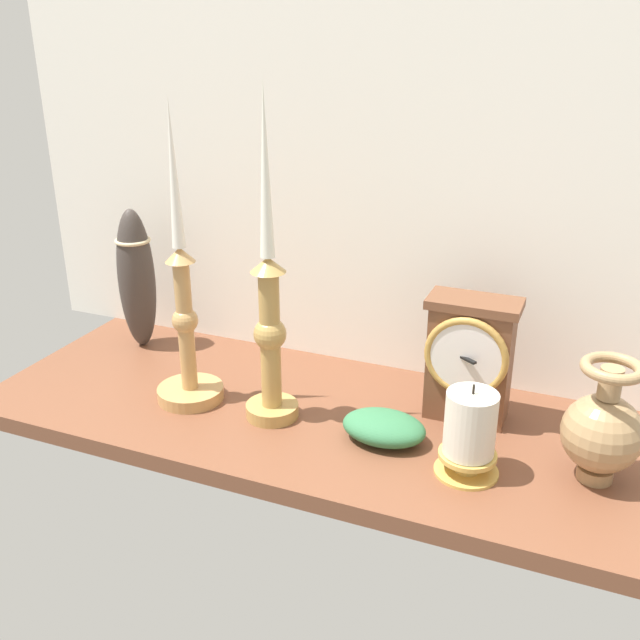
{
  "coord_description": "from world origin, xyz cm",
  "views": [
    {
      "loc": [
        31.57,
        -80.9,
        50.62
      ],
      "look_at": [
        -1.94,
        0.0,
        14.0
      ],
      "focal_mm": 40.37,
      "sensor_mm": 36.0,
      "label": 1
    }
  ],
  "objects_px": {
    "candlestick_tall_left": "(185,325)",
    "brass_vase_bulbous": "(602,429)",
    "tall_ceramic_vase": "(137,278)",
    "candlestick_tall_center": "(270,320)",
    "pillar_candle_front": "(469,434)",
    "mantel_clock": "(469,358)"
  },
  "relations": [
    {
      "from": "candlestick_tall_center",
      "to": "tall_ceramic_vase",
      "type": "bearing_deg",
      "value": 157.11
    },
    {
      "from": "mantel_clock",
      "to": "pillar_candle_front",
      "type": "relative_size",
      "value": 1.44
    },
    {
      "from": "candlestick_tall_left",
      "to": "candlestick_tall_center",
      "type": "xyz_separation_m",
      "value": [
        0.13,
        0.0,
        0.03
      ]
    },
    {
      "from": "candlestick_tall_left",
      "to": "brass_vase_bulbous",
      "type": "xyz_separation_m",
      "value": [
        0.55,
        0.01,
        -0.05
      ]
    },
    {
      "from": "brass_vase_bulbous",
      "to": "pillar_candle_front",
      "type": "xyz_separation_m",
      "value": [
        -0.14,
        -0.05,
        -0.01
      ]
    },
    {
      "from": "mantel_clock",
      "to": "brass_vase_bulbous",
      "type": "height_order",
      "value": "mantel_clock"
    },
    {
      "from": "candlestick_tall_left",
      "to": "mantel_clock",
      "type": "bearing_deg",
      "value": 14.71
    },
    {
      "from": "tall_ceramic_vase",
      "to": "candlestick_tall_center",
      "type": "bearing_deg",
      "value": -22.89
    },
    {
      "from": "tall_ceramic_vase",
      "to": "pillar_candle_front",
      "type": "bearing_deg",
      "value": -15.48
    },
    {
      "from": "brass_vase_bulbous",
      "to": "pillar_candle_front",
      "type": "distance_m",
      "value": 0.15
    },
    {
      "from": "brass_vase_bulbous",
      "to": "tall_ceramic_vase",
      "type": "relative_size",
      "value": 0.66
    },
    {
      "from": "candlestick_tall_center",
      "to": "pillar_candle_front",
      "type": "bearing_deg",
      "value": -6.67
    },
    {
      "from": "candlestick_tall_center",
      "to": "pillar_candle_front",
      "type": "relative_size",
      "value": 3.74
    },
    {
      "from": "candlestick_tall_left",
      "to": "pillar_candle_front",
      "type": "relative_size",
      "value": 3.55
    },
    {
      "from": "candlestick_tall_center",
      "to": "tall_ceramic_vase",
      "type": "relative_size",
      "value": 1.92
    },
    {
      "from": "candlestick_tall_left",
      "to": "tall_ceramic_vase",
      "type": "distance_m",
      "value": 0.22
    },
    {
      "from": "mantel_clock",
      "to": "brass_vase_bulbous",
      "type": "xyz_separation_m",
      "value": [
        0.17,
        -0.08,
        -0.02
      ]
    },
    {
      "from": "tall_ceramic_vase",
      "to": "mantel_clock",
      "type": "bearing_deg",
      "value": -3.15
    },
    {
      "from": "pillar_candle_front",
      "to": "candlestick_tall_center",
      "type": "bearing_deg",
      "value": 173.33
    },
    {
      "from": "tall_ceramic_vase",
      "to": "candlestick_tall_left",
      "type": "bearing_deg",
      "value": -36.59
    },
    {
      "from": "candlestick_tall_center",
      "to": "brass_vase_bulbous",
      "type": "xyz_separation_m",
      "value": [
        0.42,
        0.01,
        -0.07
      ]
    },
    {
      "from": "mantel_clock",
      "to": "candlestick_tall_center",
      "type": "xyz_separation_m",
      "value": [
        -0.25,
        -0.1,
        0.05
      ]
    }
  ]
}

